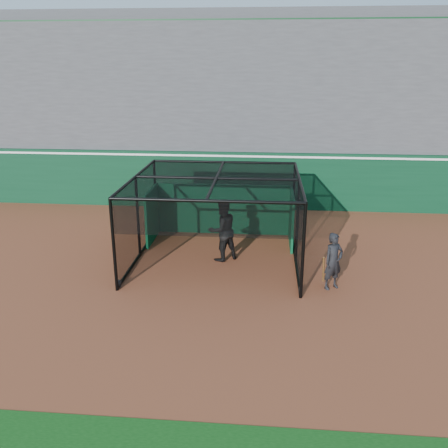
{
  "coord_description": "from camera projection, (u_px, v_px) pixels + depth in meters",
  "views": [
    {
      "loc": [
        1.82,
        -11.85,
        6.13
      ],
      "look_at": [
        0.6,
        2.0,
        1.4
      ],
      "focal_mm": 38.0,
      "sensor_mm": 36.0,
      "label": 1
    }
  ],
  "objects": [
    {
      "name": "ground",
      "position": [
        197.0,
        293.0,
        13.3
      ],
      "size": [
        120.0,
        120.0,
        0.0
      ],
      "primitive_type": "plane",
      "color": "brown",
      "rests_on": "ground"
    },
    {
      "name": "on_deck_player",
      "position": [
        333.0,
        261.0,
        13.36
      ],
      "size": [
        0.72,
        0.66,
        1.66
      ],
      "color": "black",
      "rests_on": "ground"
    },
    {
      "name": "batting_cage",
      "position": [
        217.0,
        219.0,
        15.28
      ],
      "size": [
        5.27,
        5.24,
        2.71
      ],
      "color": "black",
      "rests_on": "ground"
    },
    {
      "name": "batter",
      "position": [
        222.0,
        230.0,
        15.28
      ],
      "size": [
        1.26,
        1.21,
        2.05
      ],
      "primitive_type": "imported",
      "rotation": [
        0.0,
        0.0,
        3.76
      ],
      "color": "black",
      "rests_on": "ground"
    },
    {
      "name": "grandstand",
      "position": [
        230.0,
        98.0,
        23.43
      ],
      "size": [
        50.0,
        7.85,
        8.95
      ],
      "color": "#4C4C4F",
      "rests_on": "ground"
    },
    {
      "name": "outfield_wall",
      "position": [
        223.0,
        179.0,
        20.9
      ],
      "size": [
        50.0,
        0.5,
        2.5
      ],
      "color": "#09361E",
      "rests_on": "ground"
    }
  ]
}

